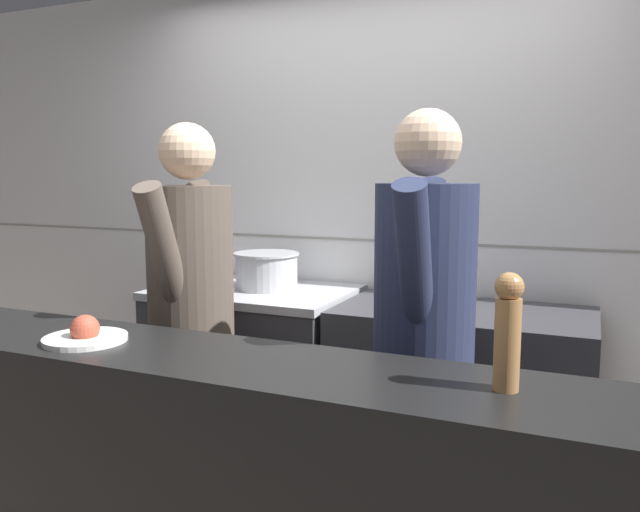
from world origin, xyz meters
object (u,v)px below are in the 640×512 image
Objects in this scene: chefs_knife at (421,311)px; plated_dish_main at (85,335)px; mixing_bowl_steel at (430,297)px; chef_head_cook at (191,310)px; oven_range at (256,372)px; stock_pot at (266,270)px; pepper_mill at (508,329)px; chef_sous at (424,331)px.

plated_dish_main reaches higher than chefs_knife.
chef_head_cook is (-0.81, -0.78, 0.02)m from mixing_bowl_steel.
chefs_knife reaches higher than oven_range.
plated_dish_main is at bearing -84.35° from oven_range.
stock_pot reaches higher than mixing_bowl_steel.
pepper_mill is at bearing -31.13° from chef_head_cook.
plated_dish_main is 1.13m from chef_sous.
pepper_mill reaches higher than mixing_bowl_steel.
mixing_bowl_steel is 0.13× the size of chef_sous.
plated_dish_main is at bearing -98.78° from chef_head_cook.
plated_dish_main is (0.07, -1.35, -0.02)m from stock_pot.
pepper_mill reaches higher than oven_range.
chef_head_cook is at bearing 90.74° from plated_dish_main.
chef_head_cook is (0.12, -0.74, 0.49)m from oven_range.
plated_dish_main is at bearing -120.30° from mixing_bowl_steel.
mixing_bowl_steel reaches higher than chefs_knife.
oven_range is 3.81× the size of plated_dish_main.
chefs_knife is 0.23× the size of chef_head_cook.
chefs_knife is at bearing 100.21° from chef_sous.
chef_sous reaches higher than plated_dish_main.
chef_sous is at bearing -33.72° from oven_range.
chef_head_cook is at bearing -142.91° from chefs_knife.
chef_sous is (0.96, 0.60, -0.03)m from plated_dish_main.
oven_range is 0.59× the size of chef_head_cook.
chef_sous is at bearing 122.98° from pepper_mill.
chef_sous reaches higher than pepper_mill.
chef_sous is (1.03, -0.75, -0.05)m from stock_pot.
chefs_knife is (0.87, -0.15, -0.11)m from stock_pot.
chef_sous reaches higher than stock_pot.
chef_sous reaches higher than mixing_bowl_steel.
mixing_bowl_steel is 0.79m from chef_sous.
pepper_mill reaches higher than plated_dish_main.
mixing_bowl_steel is 0.13× the size of chef_head_cook.
chefs_knife is 0.22× the size of chef_sous.
stock_pot reaches higher than plated_dish_main.
chef_sous is (0.16, -0.77, 0.03)m from mixing_bowl_steel.
stock_pot is 0.20× the size of chef_head_cook.
chef_sous is (-0.34, 0.53, -0.16)m from pepper_mill.
chef_head_cook is at bearing -136.09° from mixing_bowl_steel.
chef_sous reaches higher than chef_head_cook.
chef_sous is (0.97, 0.01, 0.01)m from chef_head_cook.
stock_pot is 1.15× the size of pepper_mill.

